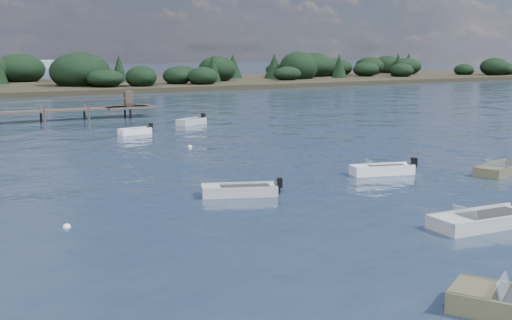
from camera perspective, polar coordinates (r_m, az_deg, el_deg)
ground at (r=78.30m, az=-16.87°, el=4.35°), size 400.00×400.00×0.00m
dinghy_mid_white_a at (r=27.39m, az=19.52°, el=-5.27°), size 4.93×2.04×1.14m
dinghy_mid_grey at (r=31.22m, az=-1.52°, el=-2.88°), size 3.95×2.63×0.99m
dinghy_extra_a at (r=36.96m, az=11.13°, el=-1.01°), size 3.95×2.08×1.15m
dinghy_mid_white_b at (r=39.19m, az=20.98°, el=-0.89°), size 4.46×2.52×1.09m
tender_far_white at (r=54.07m, az=-10.71°, el=2.42°), size 3.02×1.43×1.02m
tender_far_grey_b at (r=60.17m, az=-5.76°, el=3.31°), size 3.38×2.30×1.15m
buoy_c at (r=26.78m, az=-16.46°, el=-5.77°), size 0.32×0.32×0.32m
buoy_e at (r=46.49m, az=-5.88°, el=1.16°), size 0.32×0.32×0.32m
far_headland at (r=123.67m, az=-9.88°, el=7.44°), size 190.00×40.00×5.80m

